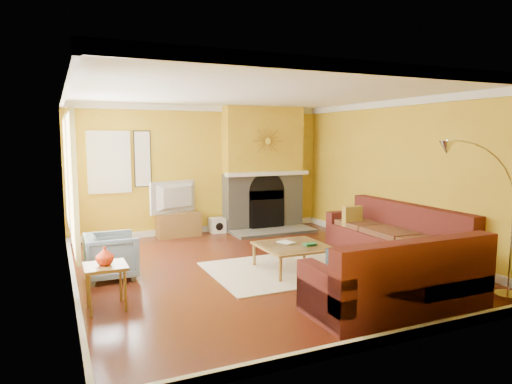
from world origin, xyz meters
name	(u,v)px	position (x,y,z in m)	size (l,w,h in m)	color
floor	(260,268)	(0.00, 0.00, -0.01)	(5.50, 6.00, 0.02)	#602514
ceiling	(260,92)	(0.00, 0.00, 2.71)	(5.50, 6.00, 0.02)	white
wall_back	(202,169)	(0.00, 3.01, 1.35)	(5.50, 0.02, 2.70)	gold
wall_front	(393,210)	(0.00, -3.01, 1.35)	(5.50, 0.02, 2.70)	gold
wall_left	(67,190)	(-2.76, 0.00, 1.35)	(0.02, 6.00, 2.70)	gold
wall_right	(401,176)	(2.76, 0.00, 1.35)	(0.02, 6.00, 2.70)	gold
baseboard	(260,263)	(0.00, 0.00, 0.06)	(5.50, 6.00, 0.12)	white
crown_molding	(260,97)	(0.00, 0.00, 2.64)	(5.50, 6.00, 0.12)	white
window_left_near	(66,172)	(-2.72, 1.30, 1.50)	(0.06, 1.22, 1.72)	white
window_left_far	(71,183)	(-2.72, -0.60, 1.50)	(0.06, 1.22, 1.72)	white
window_back	(109,162)	(-1.90, 2.96, 1.55)	(0.82, 0.06, 1.22)	white
wall_art	(143,159)	(-1.25, 2.97, 1.60)	(0.34, 0.04, 1.14)	white
fireplace	(263,168)	(1.35, 2.80, 1.35)	(1.80, 0.40, 2.70)	gray
mantel	(268,174)	(1.35, 2.56, 1.25)	(1.92, 0.22, 0.08)	white
hearth	(274,231)	(1.35, 2.25, 0.03)	(1.80, 0.70, 0.06)	gray
sunburst	(268,141)	(1.35, 2.57, 1.95)	(0.70, 0.04, 0.70)	olive
rug	(289,269)	(0.35, -0.30, 0.01)	(2.40, 1.80, 0.02)	beige
sectional_sofa	(356,243)	(1.20, -0.85, 0.45)	(3.10, 3.70, 0.90)	#5B201D
coffee_table	(293,257)	(0.40, -0.35, 0.20)	(1.01, 1.01, 0.40)	white
media_console	(178,225)	(-0.60, 2.75, 0.24)	(0.88, 0.40, 0.49)	olive
tv	(178,197)	(-0.60, 2.75, 0.82)	(1.14, 0.15, 0.66)	black
subwoofer	(217,225)	(0.25, 2.78, 0.16)	(0.31, 0.31, 0.31)	white
armchair	(111,256)	(-2.20, 0.35, 0.33)	(0.70, 0.73, 0.66)	slate
side_table	(106,287)	(-2.40, -0.85, 0.27)	(0.49, 0.49, 0.54)	olive
vase	(105,256)	(-2.40, -0.85, 0.65)	(0.21, 0.21, 0.22)	red
book	(282,243)	(0.25, -0.25, 0.41)	(0.19, 0.25, 0.02)	white
arc_lamp	(482,224)	(1.76, -2.55, 0.99)	(1.28, 0.36, 1.99)	silver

